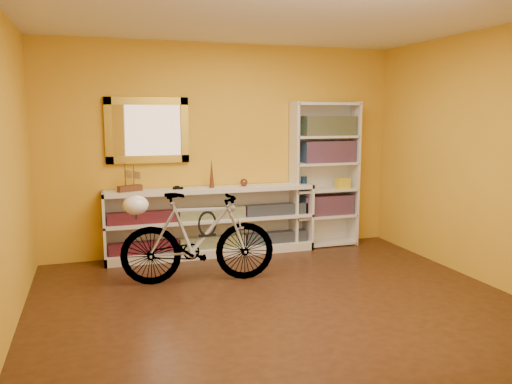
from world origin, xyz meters
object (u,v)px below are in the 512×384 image
object	(u,v)px
bookcase	(324,175)
bicycle	(198,238)
console_unit	(212,222)
helmet	(136,205)

from	to	relation	value
bookcase	bicycle	size ratio (longest dim) A/B	1.17
console_unit	bicycle	bearing A→B (deg)	-110.89
console_unit	bicycle	size ratio (longest dim) A/B	1.60
console_unit	bookcase	xyz separation A→B (m)	(1.52, 0.03, 0.52)
console_unit	bookcase	size ratio (longest dim) A/B	1.37
console_unit	helmet	size ratio (longest dim) A/B	10.09
console_unit	bookcase	bearing A→B (deg)	0.94
console_unit	helmet	distance (m)	1.39
bicycle	helmet	distance (m)	0.72
bicycle	helmet	bearing A→B (deg)	90.00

